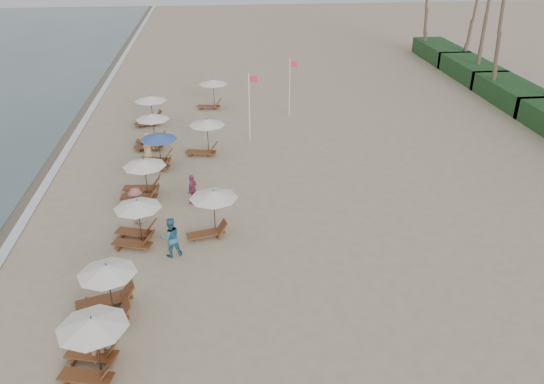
{
  "coord_description": "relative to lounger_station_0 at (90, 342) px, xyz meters",
  "views": [
    {
      "loc": [
        -1.49,
        -17.68,
        13.22
      ],
      "look_at": [
        1.0,
        5.7,
        1.3
      ],
      "focal_mm": 35.65,
      "sensor_mm": 36.0,
      "label": 1
    }
  ],
  "objects": [
    {
      "name": "inland_station_0",
      "position": [
        3.88,
        8.13,
        0.29
      ],
      "size": [
        2.56,
        2.24,
        2.22
      ],
      "color": "brown",
      "rests_on": "ground"
    },
    {
      "name": "inland_station_1",
      "position": [
        3.55,
        17.95,
        0.23
      ],
      "size": [
        2.64,
        2.24,
        2.22
      ],
      "color": "brown",
      "rests_on": "ground"
    },
    {
      "name": "lounger_station_3",
      "position": [
        0.28,
        12.45,
        -0.11
      ],
      "size": [
        2.57,
        2.27,
        2.11
      ],
      "color": "brown",
      "rests_on": "ground"
    },
    {
      "name": "lounger_station_2",
      "position": [
        0.48,
        7.86,
        -0.08
      ],
      "size": [
        2.43,
        2.18,
        2.13
      ],
      "color": "brown",
      "rests_on": "ground"
    },
    {
      "name": "lounger_station_4",
      "position": [
        0.7,
        16.3,
        -0.1
      ],
      "size": [
        2.49,
        2.19,
        2.09
      ],
      "color": "brown",
      "rests_on": "ground"
    },
    {
      "name": "lounger_station_5",
      "position": [
        0.1,
        19.45,
        -0.05
      ],
      "size": [
        2.44,
        2.16,
        2.25
      ],
      "color": "brown",
      "rests_on": "ground"
    },
    {
      "name": "lounger_station_6",
      "position": [
        -0.43,
        24.03,
        -0.05
      ],
      "size": [
        2.5,
        2.3,
        2.06
      ],
      "color": "brown",
      "rests_on": "ground"
    },
    {
      "name": "lounger_station_1",
      "position": [
        -0.08,
        2.72,
        -0.17
      ],
      "size": [
        2.68,
        2.54,
        2.26
      ],
      "color": "brown",
      "rests_on": "ground"
    },
    {
      "name": "lounger_station_0",
      "position": [
        0.0,
        0.0,
        0.0
      ],
      "size": [
        2.49,
        2.31,
        2.14
      ],
      "color": "brown",
      "rests_on": "ground"
    },
    {
      "name": "beachgoer_mid_b",
      "position": [
        0.33,
        9.55,
        -0.24
      ],
      "size": [
        1.42,
        1.29,
        1.91
      ],
      "primitive_type": "imported",
      "rotation": [
        0.0,
        0.0,
        2.52
      ],
      "color": "#9C634F",
      "rests_on": "ground"
    },
    {
      "name": "flag_pole_far",
      "position": [
        9.81,
        24.81,
        1.18
      ],
      "size": [
        0.6,
        0.08,
        4.27
      ],
      "color": "silver",
      "rests_on": "ground"
    },
    {
      "name": "beachgoer_far_a",
      "position": [
        2.93,
        11.43,
        -0.39
      ],
      "size": [
        0.71,
        1.02,
        1.61
      ],
      "primitive_type": "imported",
      "rotation": [
        0.0,
        0.0,
        4.35
      ],
      "color": "#AE4567",
      "rests_on": "ground"
    },
    {
      "name": "foam_line",
      "position": [
        -5.33,
        13.99,
        -1.18
      ],
      "size": [
        0.5,
        140.0,
        0.02
      ],
      "primitive_type": "cube",
      "color": "white",
      "rests_on": "ground"
    },
    {
      "name": "wet_sand_band",
      "position": [
        -6.63,
        13.99,
        -1.19
      ],
      "size": [
        3.2,
        140.0,
        0.01
      ],
      "primitive_type": "cube",
      "color": "#6B5E4C",
      "rests_on": "ground"
    },
    {
      "name": "beachgoer_mid_a",
      "position": [
        2.12,
        6.58,
        -0.27
      ],
      "size": [
        1.07,
        0.95,
        1.84
      ],
      "primitive_type": "imported",
      "rotation": [
        0.0,
        0.0,
        3.47
      ],
      "color": "#2D6887",
      "rests_on": "ground"
    },
    {
      "name": "ground",
      "position": [
        5.87,
        3.99,
        -1.19
      ],
      "size": [
        160.0,
        160.0,
        0.0
      ],
      "primitive_type": "plane",
      "color": "tan",
      "rests_on": "ground"
    },
    {
      "name": "beachgoer_far_b",
      "position": [
        0.09,
        17.48,
        -0.32
      ],
      "size": [
        0.94,
        1.01,
        1.74
      ],
      "primitive_type": "imported",
      "rotation": [
        0.0,
        0.0,
        0.95
      ],
      "color": "tan",
      "rests_on": "ground"
    },
    {
      "name": "inland_station_2",
      "position": [
        4.04,
        27.19,
        0.29
      ],
      "size": [
        2.54,
        2.24,
        2.22
      ],
      "color": "brown",
      "rests_on": "ground"
    },
    {
      "name": "beachgoer_near",
      "position": [
        0.09,
        0.41,
        -0.33
      ],
      "size": [
        0.74,
        0.63,
        1.72
      ],
      "primitive_type": "imported",
      "rotation": [
        0.0,
        0.0,
        0.4
      ],
      "color": "#AC7A5D",
      "rests_on": "ground"
    },
    {
      "name": "flag_pole_near",
      "position": [
        6.53,
        20.2,
        1.3
      ],
      "size": [
        0.6,
        0.08,
        4.49
      ],
      "color": "silver",
      "rests_on": "ground"
    }
  ]
}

